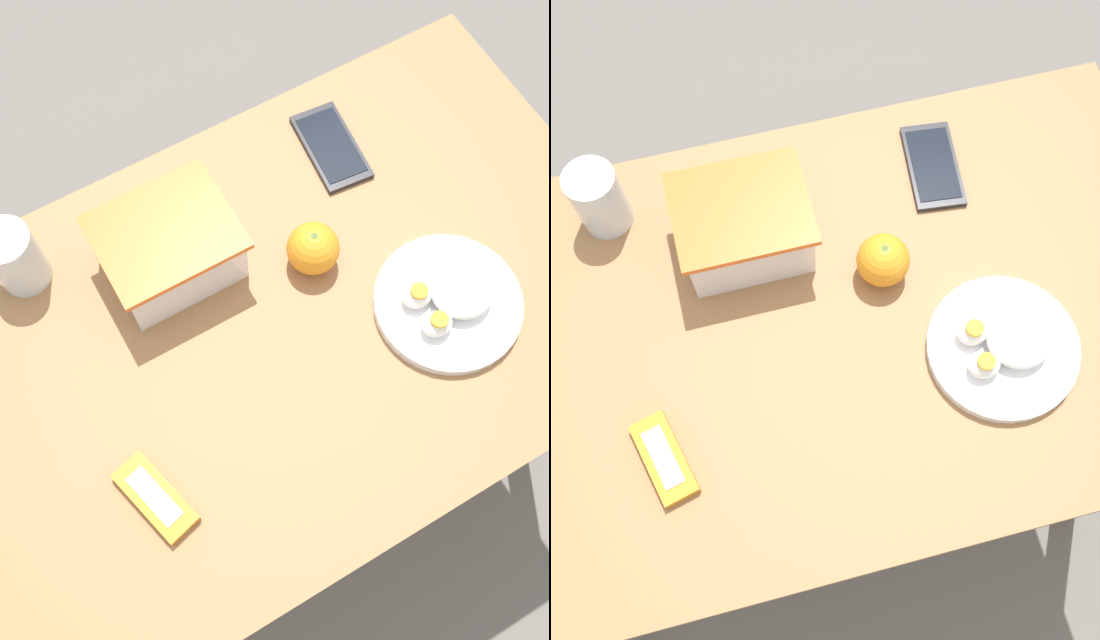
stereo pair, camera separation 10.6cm
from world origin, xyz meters
TOP-DOWN VIEW (x-y plane):
  - ground_plane at (0.00, 0.00)m, footprint 10.00×10.00m
  - table at (0.00, 0.00)m, footprint 1.12×0.70m
  - food_container at (-0.08, 0.16)m, footprint 0.19×0.16m
  - orange_fruit at (0.10, 0.06)m, footprint 0.08×0.08m
  - rice_plate at (0.24, -0.10)m, footprint 0.22×0.22m
  - candy_bar at (-0.26, -0.14)m, footprint 0.08×0.13m
  - cell_phone at (0.23, 0.22)m, footprint 0.09×0.16m
  - drinking_glass at (-0.28, 0.25)m, footprint 0.08×0.08m

SIDE VIEW (x-z plane):
  - ground_plane at x=0.00m, z-range 0.00..0.00m
  - table at x=0.00m, z-range 0.26..1.04m
  - cell_phone at x=0.23m, z-range 0.78..0.79m
  - candy_bar at x=-0.26m, z-range 0.78..0.80m
  - rice_plate at x=0.24m, z-range 0.77..0.82m
  - orange_fruit at x=0.10m, z-range 0.78..0.85m
  - food_container at x=-0.08m, z-range 0.77..0.88m
  - drinking_glass at x=-0.28m, z-range 0.78..0.89m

